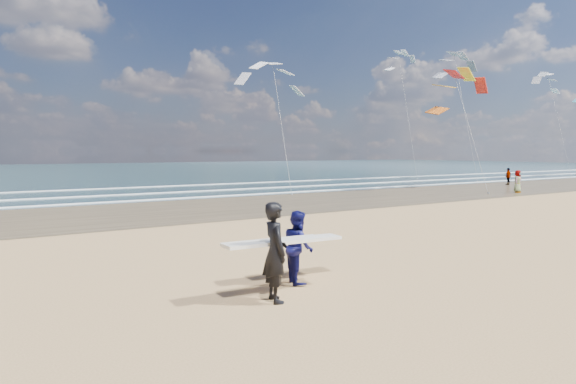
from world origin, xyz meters
TOP-DOWN VIEW (x-y plane):
  - wet_sand_strip at (20.00, 18.00)m, footprint 220.00×12.00m
  - ocean at (20.00, 72.00)m, footprint 220.00×100.00m
  - foam_breakers at (20.00, 28.10)m, footprint 220.00×11.70m
  - surfer_near at (-0.55, 0.97)m, footprint 2.23×1.11m
  - surfer_far at (0.66, 1.90)m, footprint 2.25×1.22m
  - beachgoer_0 at (28.55, 13.83)m, footprint 0.90×0.71m
  - beachgoer_1 at (35.93, 19.30)m, footprint 0.92×0.45m
  - kite_0 at (26.71, 17.16)m, footprint 6.77×4.84m
  - kite_1 at (14.59, 24.00)m, footprint 5.75×4.73m
  - kite_2 at (37.71, 25.71)m, footprint 6.19×4.78m
  - kite_4 at (58.67, 27.40)m, footprint 5.41×4.70m
  - kite_5 at (36.34, 31.95)m, footprint 4.65×4.61m

SIDE VIEW (x-z plane):
  - wet_sand_strip at x=20.00m, z-range 0.00..0.01m
  - ocean at x=20.00m, z-range 0.00..0.02m
  - foam_breakers at x=20.00m, z-range 0.02..0.08m
  - beachgoer_1 at x=35.93m, z-range 0.00..1.52m
  - beachgoer_0 at x=28.55m, z-range 0.00..1.63m
  - surfer_far at x=0.66m, z-range 0.01..1.67m
  - surfer_near at x=-0.55m, z-range 0.01..2.02m
  - kite_1 at x=14.59m, z-range 0.55..11.26m
  - kite_0 at x=26.71m, z-range 0.89..11.13m
  - kite_4 at x=58.67m, z-range 0.49..14.42m
  - kite_5 at x=36.34m, z-range 0.23..15.14m
  - kite_2 at x=37.71m, z-range 0.83..15.01m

